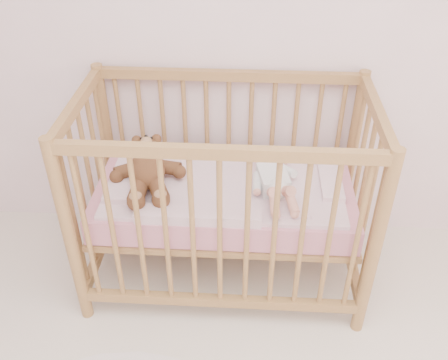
# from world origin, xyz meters

# --- Properties ---
(crib) EXTENTS (1.36, 0.76, 1.00)m
(crib) POSITION_xyz_m (-0.21, 1.60, 0.50)
(crib) COLOR #AB7F48
(crib) RESTS_ON floor
(mattress) EXTENTS (1.22, 0.62, 0.13)m
(mattress) POSITION_xyz_m (-0.21, 1.60, 0.49)
(mattress) COLOR pink
(mattress) RESTS_ON crib
(blanket) EXTENTS (1.10, 0.58, 0.06)m
(blanket) POSITION_xyz_m (-0.21, 1.60, 0.56)
(blanket) COLOR pink
(blanket) RESTS_ON mattress
(baby) EXTENTS (0.33, 0.53, 0.12)m
(baby) POSITION_xyz_m (0.02, 1.58, 0.64)
(baby) COLOR white
(baby) RESTS_ON blanket
(teddy_bear) EXTENTS (0.47, 0.59, 0.15)m
(teddy_bear) POSITION_xyz_m (-0.57, 1.58, 0.65)
(teddy_bear) COLOR brown
(teddy_bear) RESTS_ON blanket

